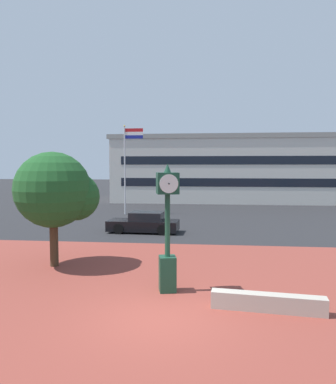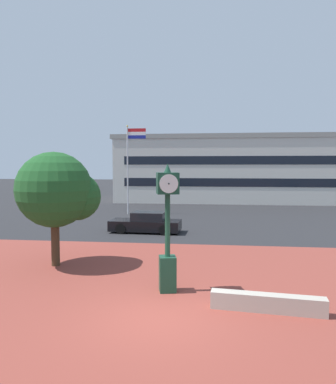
{
  "view_description": "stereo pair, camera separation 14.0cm",
  "coord_description": "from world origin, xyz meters",
  "px_view_note": "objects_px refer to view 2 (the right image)",
  "views": [
    {
      "loc": [
        1.33,
        -9.75,
        4.14
      ],
      "look_at": [
        0.07,
        1.98,
        3.3
      ],
      "focal_mm": 34.64,
      "sensor_mm": 36.0,
      "label": 1
    },
    {
      "loc": [
        1.47,
        -9.73,
        4.14
      ],
      "look_at": [
        0.07,
        1.98,
        3.3
      ],
      "focal_mm": 34.64,
      "sensor_mm": 36.0,
      "label": 2
    }
  ],
  "objects_px": {
    "flagpole_primary": "(130,162)",
    "civic_building": "(231,169)",
    "car_street_mid": "(146,223)",
    "street_clock": "(168,227)",
    "plaza_tree": "(59,191)"
  },
  "relations": [
    {
      "from": "flagpole_primary",
      "to": "civic_building",
      "type": "bearing_deg",
      "value": 56.83
    },
    {
      "from": "car_street_mid",
      "to": "flagpole_primary",
      "type": "bearing_deg",
      "value": 21.87
    },
    {
      "from": "street_clock",
      "to": "flagpole_primary",
      "type": "distance_m",
      "value": 19.92
    },
    {
      "from": "flagpole_primary",
      "to": "street_clock",
      "type": "bearing_deg",
      "value": -73.76
    },
    {
      "from": "car_street_mid",
      "to": "flagpole_primary",
      "type": "distance_m",
      "value": 9.67
    },
    {
      "from": "street_clock",
      "to": "plaza_tree",
      "type": "height_order",
      "value": "plaza_tree"
    },
    {
      "from": "car_street_mid",
      "to": "flagpole_primary",
      "type": "xyz_separation_m",
      "value": [
        -2.91,
        8.35,
        3.92
      ]
    },
    {
      "from": "car_street_mid",
      "to": "plaza_tree",
      "type": "bearing_deg",
      "value": 167.21
    },
    {
      "from": "plaza_tree",
      "to": "car_street_mid",
      "type": "bearing_deg",
      "value": 74.55
    },
    {
      "from": "plaza_tree",
      "to": "civic_building",
      "type": "xyz_separation_m",
      "value": [
        8.52,
        30.43,
        0.72
      ]
    },
    {
      "from": "street_clock",
      "to": "civic_building",
      "type": "bearing_deg",
      "value": 70.45
    },
    {
      "from": "car_street_mid",
      "to": "civic_building",
      "type": "xyz_separation_m",
      "value": [
        6.32,
        22.46,
        3.23
      ]
    },
    {
      "from": "street_clock",
      "to": "flagpole_primary",
      "type": "relative_size",
      "value": 0.56
    },
    {
      "from": "street_clock",
      "to": "car_street_mid",
      "type": "bearing_deg",
      "value": 90.66
    },
    {
      "from": "car_street_mid",
      "to": "street_clock",
      "type": "bearing_deg",
      "value": -163.5
    }
  ]
}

